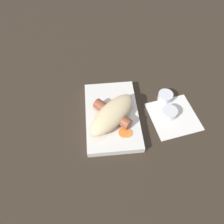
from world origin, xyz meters
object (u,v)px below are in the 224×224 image
at_px(food_tray, 112,116).
at_px(condiment_cup_near, 169,113).
at_px(condiment_cup_far, 165,97).
at_px(bread_roll, 112,114).
at_px(sausage, 112,114).

bearing_deg(food_tray, condiment_cup_near, 87.83).
bearing_deg(food_tray, condiment_cup_far, 107.62).
distance_m(bread_roll, sausage, 0.01).
distance_m(condiment_cup_near, condiment_cup_far, 0.07).
distance_m(food_tray, condiment_cup_near, 0.19).
bearing_deg(condiment_cup_far, sausage, -69.57).
height_order(food_tray, condiment_cup_near, condiment_cup_near).
xyz_separation_m(sausage, condiment_cup_far, (-0.07, 0.20, -0.03)).
xyz_separation_m(bread_roll, condiment_cup_far, (-0.08, 0.20, -0.04)).
bearing_deg(condiment_cup_near, bread_roll, -86.94).
bearing_deg(condiment_cup_far, food_tray, -72.38).
height_order(bread_roll, condiment_cup_far, bread_roll).
height_order(food_tray, sausage, sausage).
bearing_deg(condiment_cup_near, condiment_cup_far, 177.83).
distance_m(sausage, condiment_cup_far, 0.21).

